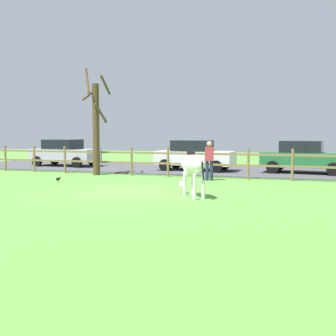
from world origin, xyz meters
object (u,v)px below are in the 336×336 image
object	(u,v)px
visitor_near_fence	(209,159)
parked_car_silver	(64,152)
zebra	(193,167)
parked_car_green	(304,157)
parked_car_white	(194,155)
crow_on_grass	(58,179)
bare_tree	(96,125)

from	to	relation	value
visitor_near_fence	parked_car_silver	bearing A→B (deg)	156.56
zebra	parked_car_green	world-z (taller)	parked_car_green
parked_car_silver	visitor_near_fence	size ratio (longest dim) A/B	2.46
parked_car_white	parked_car_green	xyz separation A→B (m)	(5.38, 0.30, 0.00)
crow_on_grass	parked_car_green	size ratio (longest dim) A/B	0.05
parked_car_white	crow_on_grass	bearing A→B (deg)	-122.19
bare_tree	visitor_near_fence	size ratio (longest dim) A/B	3.07
zebra	parked_car_silver	size ratio (longest dim) A/B	0.40
parked_car_green	bare_tree	bearing A→B (deg)	-158.58
parked_car_green	parked_car_white	bearing A→B (deg)	-176.81
visitor_near_fence	crow_on_grass	bearing A→B (deg)	-156.15
parked_car_white	parked_car_green	bearing A→B (deg)	3.19
bare_tree	parked_car_white	bearing A→B (deg)	40.64
crow_on_grass	parked_car_silver	xyz separation A→B (m)	(-4.04, 6.72, 0.72)
zebra	parked_car_white	xyz separation A→B (m)	(-2.21, 8.41, -0.08)
parked_car_white	visitor_near_fence	xyz separation A→B (m)	(1.68, -3.84, 0.06)
parked_car_silver	parked_car_white	distance (m)	8.04
bare_tree	zebra	bearing A→B (deg)	-39.74
zebra	visitor_near_fence	distance (m)	4.60
crow_on_grass	parked_car_silver	size ratio (longest dim) A/B	0.05
crow_on_grass	parked_car_silver	world-z (taller)	parked_car_silver
crow_on_grass	parked_car_white	xyz separation A→B (m)	(4.00, 6.35, 0.72)
zebra	parked_car_white	bearing A→B (deg)	104.75
zebra	parked_car_white	size ratio (longest dim) A/B	0.40
crow_on_grass	parked_car_green	world-z (taller)	parked_car_green
bare_tree	crow_on_grass	world-z (taller)	bare_tree
visitor_near_fence	parked_car_green	bearing A→B (deg)	48.17
bare_tree	parked_car_white	world-z (taller)	bare_tree
parked_car_silver	parked_car_white	xyz separation A→B (m)	(8.03, -0.37, 0.00)
crow_on_grass	parked_car_white	world-z (taller)	parked_car_white
parked_car_white	parked_car_silver	bearing A→B (deg)	177.37
parked_car_green	crow_on_grass	bearing A→B (deg)	-144.67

